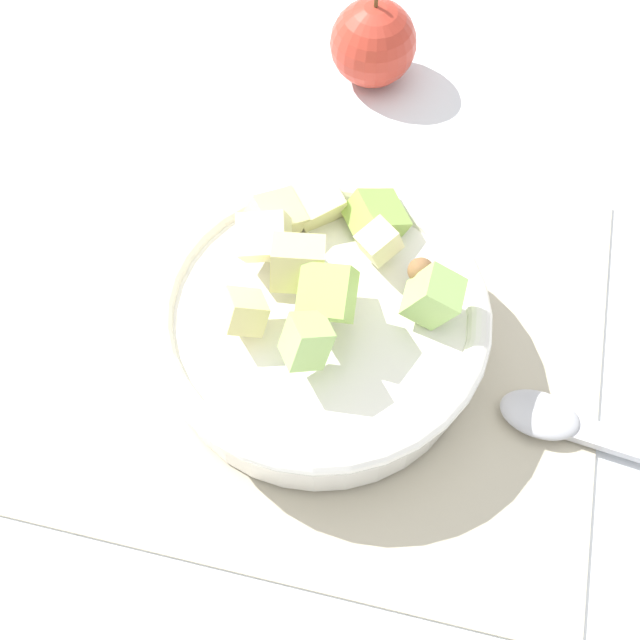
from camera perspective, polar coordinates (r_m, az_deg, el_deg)
ground_plane at (r=0.62m, az=-0.30°, el=-1.44°), size 2.40×2.40×0.00m
placemat at (r=0.62m, az=-0.30°, el=-1.30°), size 0.42×0.36×0.01m
salad_bowl at (r=0.58m, az=0.02°, el=-0.13°), size 0.24×0.24×0.11m
serving_spoon at (r=0.61m, az=19.12°, el=-7.61°), size 0.22×0.05×0.01m
whole_apple at (r=0.78m, az=3.68°, el=18.50°), size 0.08×0.08×0.09m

